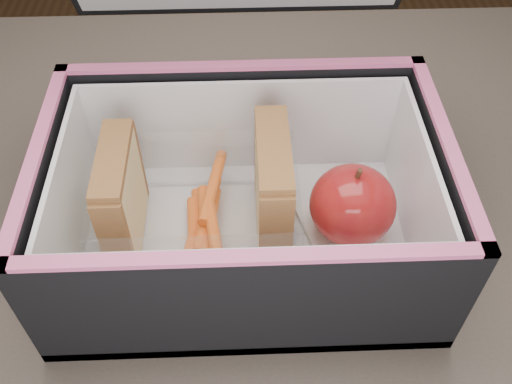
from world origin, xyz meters
TOP-DOWN VIEW (x-y plane):
  - kitchen_table at (0.00, 0.00)m, footprint 1.20×0.80m
  - lunch_bag at (-0.07, -0.01)m, footprint 0.33×0.32m
  - plastic_tub at (-0.11, -0.01)m, footprint 0.17×0.12m
  - sandwich_left at (-0.18, -0.01)m, footprint 0.03×0.09m
  - sandwich_right at (-0.05, -0.01)m, footprint 0.03×0.10m
  - carrot_sticks at (-0.11, -0.01)m, footprint 0.05×0.15m
  - paper_napkin at (0.02, -0.01)m, footprint 0.09×0.09m
  - red_apple at (0.02, -0.02)m, footprint 0.10×0.10m

SIDE VIEW (x-z plane):
  - kitchen_table at x=0.00m, z-range 0.28..1.03m
  - paper_napkin at x=0.02m, z-range 0.77..0.77m
  - carrot_sticks at x=-0.11m, z-range 0.77..0.80m
  - plastic_tub at x=-0.11m, z-range 0.77..0.84m
  - red_apple at x=0.02m, z-range 0.77..0.85m
  - sandwich_left at x=-0.18m, z-range 0.77..0.87m
  - sandwich_right at x=-0.05m, z-range 0.77..0.88m
  - lunch_bag at x=-0.07m, z-range 0.66..0.98m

